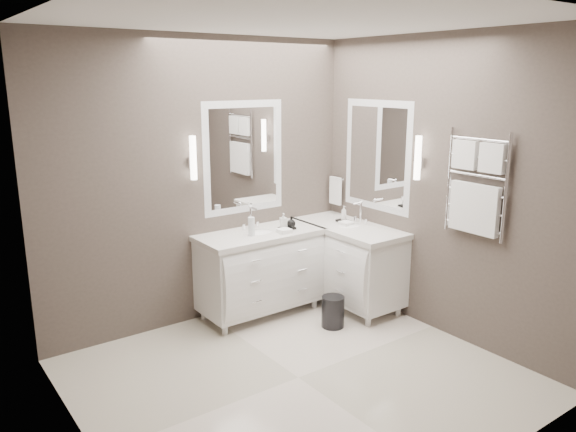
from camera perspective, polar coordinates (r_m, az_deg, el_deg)
floor at (r=4.63m, az=1.06°, el=-16.14°), size 3.20×3.00×0.01m
ceiling at (r=4.03m, az=1.24°, el=19.50°), size 3.20×3.00×0.01m
wall_back at (r=5.37m, az=-8.65°, el=3.42°), size 3.20×0.01×2.70m
wall_front at (r=3.11m, az=18.26°, el=-4.87°), size 3.20×0.01×2.70m
wall_left at (r=3.43m, az=-20.77°, el=-3.33°), size 0.01×3.00×2.70m
wall_right at (r=5.23m, az=15.29°, el=2.80°), size 0.01×3.00×2.70m
vanity_back at (r=5.58m, az=-2.87°, el=-5.24°), size 1.24×0.59×0.97m
vanity_right at (r=5.84m, az=6.12°, el=-4.40°), size 0.59×1.24×0.97m
mirror_back at (r=5.54m, az=-4.50°, el=5.95°), size 0.90×0.02×1.10m
mirror_right at (r=5.71m, az=9.04°, el=6.06°), size 0.02×0.90×1.10m
sconce_back at (r=5.20m, az=-9.61°, el=5.76°), size 0.06×0.06×0.40m
sconce_right at (r=5.27m, az=13.05°, el=5.69°), size 0.06×0.06×0.40m
towel_bar_corner at (r=6.15m, az=4.85°, el=2.64°), size 0.03×0.22×0.30m
towel_ladder at (r=4.94m, az=18.53°, el=2.45°), size 0.06×0.58×0.90m
waste_bin at (r=5.42m, az=4.58°, el=-9.66°), size 0.25×0.25×0.30m
amenity_tray_back at (r=5.55m, az=-0.10°, el=-1.25°), size 0.15×0.12×0.02m
amenity_tray_right at (r=5.86m, az=5.67°, el=-0.51°), size 0.11×0.15×0.02m
water_bottle at (r=5.32m, az=-3.74°, el=-1.08°), size 0.08×0.08×0.18m
soap_bottle_a at (r=5.53m, az=-0.47°, el=-0.43°), size 0.08×0.08×0.14m
soap_bottle_b at (r=5.53m, az=0.34°, el=-0.60°), size 0.09×0.09×0.11m
soap_bottle_c at (r=5.84m, az=5.69°, el=0.30°), size 0.07×0.07×0.15m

